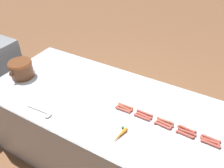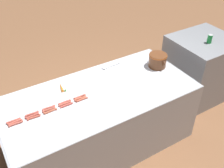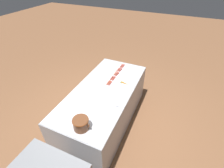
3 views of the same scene
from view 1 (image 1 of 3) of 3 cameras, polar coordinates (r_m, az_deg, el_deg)
ground_plane at (r=2.74m, az=-1.72°, el=-17.54°), size 20.00×20.00×0.00m
griddle_counter at (r=2.40m, az=-1.92°, el=-11.67°), size 1.07×2.29×0.86m
hot_dog_0 at (r=1.88m, az=23.84°, el=-13.79°), size 0.02×0.15×0.02m
hot_dog_1 at (r=1.88m, az=18.13°, el=-12.10°), size 0.03×0.15×0.02m
hot_dog_2 at (r=1.89m, az=12.79°, el=-10.30°), size 0.03×0.15×0.02m
hot_dog_3 at (r=1.93m, az=7.60°, el=-8.40°), size 0.02×0.15×0.02m
hot_dog_4 at (r=1.98m, az=2.75°, el=-6.58°), size 0.03×0.15×0.02m
hot_dog_5 at (r=1.90m, az=23.72°, el=-13.15°), size 0.03×0.15×0.02m
hot_dog_6 at (r=1.90m, az=18.58°, el=-11.51°), size 0.03×0.15×0.02m
hot_dog_7 at (r=1.91m, az=13.25°, el=-9.80°), size 0.03×0.15×0.02m
hot_dog_8 at (r=1.94m, az=8.15°, el=-8.00°), size 0.03×0.15×0.02m
hot_dog_9 at (r=1.99m, az=3.33°, el=-6.18°), size 0.03×0.15×0.02m
hot_dog_10 at (r=1.92m, az=23.87°, el=-12.58°), size 0.03×0.15×0.02m
hot_dog_11 at (r=1.92m, az=18.54°, el=-10.81°), size 0.03×0.15×0.02m
hot_dog_12 at (r=1.93m, az=13.43°, el=-9.13°), size 0.03×0.15×0.02m
hot_dog_13 at (r=1.96m, az=8.33°, el=-7.35°), size 0.02×0.15×0.02m
hot_dog_14 at (r=2.01m, az=3.50°, el=-5.63°), size 0.03×0.15×0.02m
bean_pot at (r=2.51m, az=-22.15°, el=3.71°), size 0.30×0.24×0.18m
serving_spoon at (r=2.03m, az=-16.78°, el=-7.19°), size 0.07×0.27×0.02m
carrot at (r=1.78m, az=2.00°, el=-12.83°), size 0.18×0.06×0.03m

